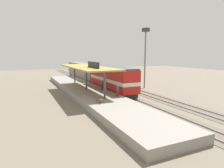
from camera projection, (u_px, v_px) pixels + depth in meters
The scene contains 11 objects.
ground_plane at pixel (121, 91), 35.79m from camera, with size 120.00×120.00×0.00m, color #706656.
track_near at pixel (111, 92), 34.95m from camera, with size 3.20×110.00×0.16m.
track_far at pixel (133, 90), 36.86m from camera, with size 3.20×110.00×0.16m.
platform at pixel (87, 92), 32.98m from camera, with size 6.00×44.00×0.90m, color gray.
station_canopy at pixel (86, 67), 32.28m from camera, with size 5.20×18.00×4.70m.
platform_bench at pixel (99, 99), 23.80m from camera, with size 0.44×1.70×0.50m.
locomotive at pixel (112, 79), 34.51m from camera, with size 2.93×14.43×4.44m.
passenger_carriage_single at pixel (83, 71), 50.67m from camera, with size 2.90×20.00×4.24m.
light_mast at pixel (145, 45), 37.88m from camera, with size 1.10×1.10×11.70m.
person_waiting at pixel (118, 90), 26.88m from camera, with size 0.34×0.34×1.71m.
person_walking at pixel (102, 84), 31.83m from camera, with size 0.34×0.34×1.71m.
Camera 1 is at (-14.27, -31.23, 6.73)m, focal length 31.23 mm.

